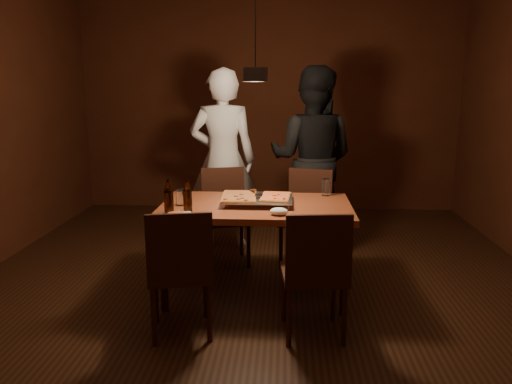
# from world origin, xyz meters

# --- Properties ---
(room_shell) EXTENTS (6.00, 6.00, 6.00)m
(room_shell) POSITION_xyz_m (0.00, 0.00, 1.40)
(room_shell) COLOR #391E0F
(room_shell) RESTS_ON ground
(dining_table) EXTENTS (1.50, 0.90, 0.75)m
(dining_table) POSITION_xyz_m (-0.00, 0.10, 0.68)
(dining_table) COLOR brown
(dining_table) RESTS_ON floor
(chair_far_left) EXTENTS (0.52, 0.52, 0.49)m
(chair_far_left) POSITION_xyz_m (-0.35, 0.87, 0.54)
(chair_far_left) COLOR #38190F
(chair_far_left) RESTS_ON floor
(chair_far_right) EXTENTS (0.52, 0.52, 0.49)m
(chair_far_right) POSITION_xyz_m (0.44, 0.84, 0.54)
(chair_far_right) COLOR #38190F
(chair_far_right) RESTS_ON floor
(chair_near_left) EXTENTS (0.50, 0.50, 0.49)m
(chair_near_left) POSITION_xyz_m (-0.46, -0.66, 0.54)
(chair_near_left) COLOR #38190F
(chair_near_left) RESTS_ON floor
(chair_near_right) EXTENTS (0.46, 0.46, 0.49)m
(chair_near_right) POSITION_xyz_m (0.43, -0.64, 0.54)
(chair_near_right) COLOR #38190F
(chair_near_right) RESTS_ON floor
(pizza_tray) EXTENTS (0.57, 0.47, 0.05)m
(pizza_tray) POSITION_xyz_m (0.01, 0.13, 0.77)
(pizza_tray) COLOR silver
(pizza_tray) RESTS_ON dining_table
(pizza_meat) EXTENTS (0.29, 0.44, 0.02)m
(pizza_meat) POSITION_xyz_m (-0.14, 0.13, 0.81)
(pizza_meat) COLOR maroon
(pizza_meat) RESTS_ON pizza_tray
(pizza_cheese) EXTENTS (0.25, 0.37, 0.02)m
(pizza_cheese) POSITION_xyz_m (0.15, 0.13, 0.81)
(pizza_cheese) COLOR gold
(pizza_cheese) RESTS_ON pizza_tray
(spatula) EXTENTS (0.18, 0.26, 0.04)m
(spatula) POSITION_xyz_m (0.01, 0.15, 0.81)
(spatula) COLOR silver
(spatula) RESTS_ON pizza_tray
(beer_bottle_a) EXTENTS (0.07, 0.07, 0.26)m
(beer_bottle_a) POSITION_xyz_m (-0.62, -0.25, 0.88)
(beer_bottle_a) COLOR black
(beer_bottle_a) RESTS_ON dining_table
(beer_bottle_b) EXTENTS (0.07, 0.07, 0.25)m
(beer_bottle_b) POSITION_xyz_m (-0.49, -0.18, 0.88)
(beer_bottle_b) COLOR black
(beer_bottle_b) RESTS_ON dining_table
(water_glass_left) EXTENTS (0.08, 0.08, 0.12)m
(water_glass_left) POSITION_xyz_m (-0.59, 0.04, 0.81)
(water_glass_left) COLOR silver
(water_glass_left) RESTS_ON dining_table
(water_glass_right) EXTENTS (0.07, 0.07, 0.14)m
(water_glass_right) POSITION_xyz_m (0.57, 0.45, 0.82)
(water_glass_right) COLOR silver
(water_glass_right) RESTS_ON dining_table
(plate_slice) EXTENTS (0.23, 0.23, 0.03)m
(plate_slice) POSITION_xyz_m (-0.56, -0.28, 0.76)
(plate_slice) COLOR white
(plate_slice) RESTS_ON dining_table
(napkin) EXTENTS (0.13, 0.10, 0.05)m
(napkin) POSITION_xyz_m (0.18, -0.22, 0.78)
(napkin) COLOR white
(napkin) RESTS_ON dining_table
(diner_white) EXTENTS (0.69, 0.47, 1.84)m
(diner_white) POSITION_xyz_m (-0.42, 1.31, 0.92)
(diner_white) COLOR silver
(diner_white) RESTS_ON floor
(diner_dark) EXTENTS (1.06, 0.92, 1.86)m
(diner_dark) POSITION_xyz_m (0.49, 1.35, 0.93)
(diner_dark) COLOR black
(diner_dark) RESTS_ON floor
(pendant_lamp) EXTENTS (0.18, 0.18, 1.10)m
(pendant_lamp) POSITION_xyz_m (0.00, 0.00, 1.76)
(pendant_lamp) COLOR black
(pendant_lamp) RESTS_ON ceiling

